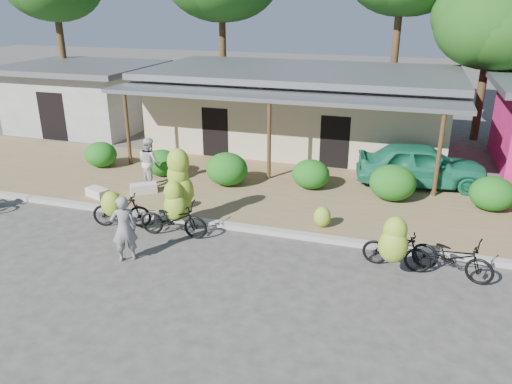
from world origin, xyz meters
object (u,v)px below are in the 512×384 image
bike_right (396,246)px  bike_far_right (452,257)px  tree_near_right (487,21)px  bike_center (176,203)px  bike_left (120,209)px  vendor (124,229)px  sack_far (97,192)px  bystander (150,162)px  teal_van (421,165)px  sack_near (144,188)px

bike_right → bike_far_right: bike_right is taller
tree_near_right → bike_center: (-8.59, -13.27, -4.33)m
bike_left → vendor: vendor is taller
sack_far → vendor: size_ratio=0.44×
tree_near_right → bike_left: (-10.21, -13.57, -4.61)m
bike_right → sack_far: 9.61m
bike_far_right → bystander: (-9.57, 3.06, 0.46)m
bike_center → sack_far: (-3.53, 1.37, -0.62)m
bike_center → teal_van: bike_center is taller
vendor → bystander: 5.06m
bike_right → bike_far_right: (1.29, 0.28, -0.20)m
tree_near_right → bike_right: (-2.70, -13.75, -4.52)m
bike_center → bystander: size_ratio=1.41×
tree_near_right → bystander: 15.71m
sack_far → sack_near: bearing=31.7°
tree_near_right → sack_far: (-12.12, -11.90, -4.96)m
bike_right → vendor: 6.54m
bike_right → bystander: bystander is taller
tree_near_right → sack_far: 17.69m
tree_near_right → vendor: tree_near_right is taller
bike_center → sack_near: size_ratio=2.77×
bike_center → sack_far: bearing=65.0°
bike_right → sack_far: size_ratio=2.25×
sack_far → bike_left: bearing=-41.2°
vendor → sack_near: bearing=-101.0°
vendor → bike_center: bearing=-140.3°
vendor → bystander: bystander is taller
bike_far_right → sack_near: bearing=94.7°
bike_far_right → bike_left: bearing=109.3°
bike_far_right → teal_van: (-0.78, 5.86, 0.35)m
bike_center → bike_right: size_ratio=1.40×
bike_left → bystander: 3.27m
bike_left → bike_center: size_ratio=0.75×
bike_right → vendor: (-6.39, -1.36, 0.16)m
bike_right → vendor: vendor is taller
bike_right → bike_left: bearing=96.0°
vendor → teal_van: 10.20m
bike_left → vendor: 1.92m
bystander → teal_van: (8.79, 2.80, -0.11)m
bike_far_right → bike_right: bearing=120.8°
bike_right → teal_van: size_ratio=0.39×
bike_center → sack_near: (-2.28, 2.14, -0.61)m
vendor → teal_van: bearing=-167.6°
teal_van → vendor: bearing=128.4°
tree_near_right → bystander: size_ratio=4.22×
bystander → vendor: bearing=146.5°
sack_far → teal_van: teal_van is taller
bike_right → vendor: size_ratio=0.98×
bike_center → sack_far: 3.84m
bike_left → bike_right: bearing=-104.6°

